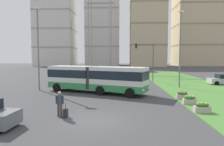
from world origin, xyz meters
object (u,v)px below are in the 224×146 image
(rolling_suitcase, at_px, (66,113))
(apartment_tower_eastcentre, at_px, (197,17))
(flower_planter_0, at_px, (202,108))
(apartment_tower_westcentre, at_px, (103,22))
(articulated_bus, at_px, (96,78))
(car_black_sedan, at_px, (72,79))
(streetlight_left, at_px, (38,45))
(traffic_light_far_right, at_px, (147,56))
(pedestrian_crossing, at_px, (60,102))
(flower_planter_1, at_px, (190,100))
(apartment_tower_centre, at_px, (148,16))
(car_silver_hatch, at_px, (224,80))
(streetlight_median, at_px, (180,46))
(flower_planter_2, at_px, (182,95))
(apartment_tower_west, at_px, (56,22))

(rolling_suitcase, bearing_deg, apartment_tower_eastcentre, 65.84)
(flower_planter_0, xyz_separation_m, apartment_tower_westcentre, (-15.27, 93.74, 22.61))
(articulated_bus, relative_size, apartment_tower_eastcentre, 0.24)
(car_black_sedan, height_order, streetlight_left, streetlight_left)
(rolling_suitcase, relative_size, streetlight_left, 0.10)
(traffic_light_far_right, bearing_deg, pedestrian_crossing, -111.94)
(flower_planter_1, distance_m, apartment_tower_centre, 84.70)
(car_silver_hatch, height_order, car_black_sedan, same)
(streetlight_median, bearing_deg, traffic_light_far_right, 113.54)
(flower_planter_1, bearing_deg, apartment_tower_westcentre, 99.51)
(rolling_suitcase, distance_m, flower_planter_1, 10.33)
(traffic_light_far_right, bearing_deg, flower_planter_2, -84.81)
(flower_planter_0, distance_m, flower_planter_2, 4.71)
(traffic_light_far_right, bearing_deg, streetlight_median, -66.46)
(car_black_sedan, distance_m, streetlight_median, 16.56)
(car_silver_hatch, xyz_separation_m, apartment_tower_west, (-46.86, 67.72, 20.29))
(rolling_suitcase, distance_m, apartment_tower_eastcentre, 105.45)
(flower_planter_0, bearing_deg, flower_planter_2, 90.00)
(apartment_tower_westcentre, distance_m, apartment_tower_eastcentre, 47.83)
(car_black_sedan, relative_size, streetlight_median, 0.44)
(flower_planter_0, height_order, streetlight_median, streetlight_median)
(streetlight_median, distance_m, apartment_tower_centre, 73.81)
(car_silver_hatch, xyz_separation_m, car_black_sedan, (-22.90, 0.58, 0.00))
(apartment_tower_westcentre, bearing_deg, streetlight_left, -90.44)
(car_black_sedan, distance_m, apartment_tower_westcentre, 80.43)
(flower_planter_1, bearing_deg, traffic_light_far_right, 94.58)
(car_black_sedan, distance_m, streetlight_left, 8.46)
(car_silver_hatch, height_order, traffic_light_far_right, traffic_light_far_right)
(flower_planter_1, bearing_deg, car_black_sedan, 134.21)
(car_black_sedan, distance_m, flower_planter_1, 19.30)
(articulated_bus, xyz_separation_m, car_black_sedan, (-4.78, 8.20, -0.90))
(streetlight_median, bearing_deg, flower_planter_1, -100.97)
(traffic_light_far_right, bearing_deg, rolling_suitcase, -110.71)
(flower_planter_2, distance_m, streetlight_median, 9.43)
(car_silver_hatch, xyz_separation_m, rolling_suitcase, (-18.93, -17.32, -0.44))
(car_black_sedan, relative_size, apartment_tower_westcentre, 0.10)
(pedestrian_crossing, xyz_separation_m, apartment_tower_centre, (16.57, 85.03, 22.73))
(rolling_suitcase, bearing_deg, articulated_bus, 85.20)
(flower_planter_2, bearing_deg, car_black_sedan, 138.80)
(flower_planter_1, relative_size, streetlight_median, 0.11)
(rolling_suitcase, xyz_separation_m, apartment_tower_eastcentre, (42.00, 93.60, 24.39))
(rolling_suitcase, height_order, streetlight_left, streetlight_left)
(streetlight_left, bearing_deg, pedestrian_crossing, -61.79)
(car_silver_hatch, bearing_deg, rolling_suitcase, -137.54)
(flower_planter_1, bearing_deg, pedestrian_crossing, -158.72)
(articulated_bus, distance_m, car_silver_hatch, 19.67)
(flower_planter_2, distance_m, apartment_tower_eastcentre, 96.43)
(articulated_bus, distance_m, flower_planter_1, 10.42)
(articulated_bus, distance_m, traffic_light_far_right, 14.05)
(pedestrian_crossing, bearing_deg, apartment_tower_westcentre, 93.21)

